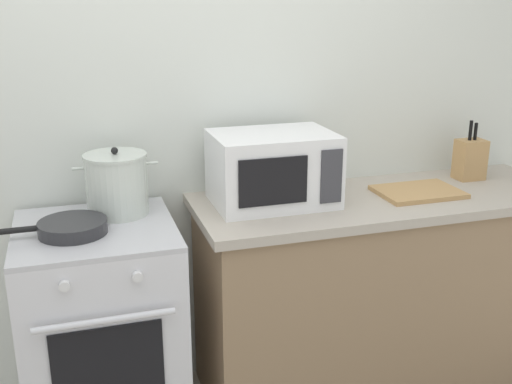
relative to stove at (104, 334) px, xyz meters
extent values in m
cube|color=silver|center=(0.65, 0.37, 0.79)|extent=(4.40, 0.10, 2.50)
cube|color=#8C7051|center=(1.25, 0.02, -0.02)|extent=(1.64, 0.56, 0.88)
cube|color=#ADA393|center=(1.25, 0.02, 0.44)|extent=(1.70, 0.60, 0.04)
cube|color=silver|center=(0.00, 0.00, -0.01)|extent=(0.60, 0.60, 0.90)
cube|color=#B7B7BC|center=(0.00, 0.00, 0.45)|extent=(0.60, 0.60, 0.02)
cube|color=black|center=(0.00, -0.30, 0.06)|extent=(0.39, 0.01, 0.28)
cylinder|color=silver|center=(0.00, -0.33, 0.24)|extent=(0.48, 0.02, 0.02)
cylinder|color=silver|center=(-0.12, -0.31, 0.38)|extent=(0.04, 0.02, 0.04)
cylinder|color=silver|center=(0.12, -0.31, 0.38)|extent=(0.04, 0.02, 0.04)
cylinder|color=silver|center=(0.10, 0.13, 0.58)|extent=(0.24, 0.24, 0.23)
cylinder|color=silver|center=(0.10, 0.13, 0.70)|extent=(0.25, 0.25, 0.01)
sphere|color=black|center=(0.10, 0.13, 0.72)|extent=(0.03, 0.03, 0.03)
cylinder|color=silver|center=(-0.04, 0.13, 0.66)|extent=(0.05, 0.01, 0.01)
cylinder|color=silver|center=(0.24, 0.13, 0.66)|extent=(0.05, 0.01, 0.01)
cylinder|color=#28282B|center=(-0.08, -0.04, 0.48)|extent=(0.25, 0.25, 0.05)
cylinder|color=black|center=(-0.30, -0.04, 0.49)|extent=(0.20, 0.02, 0.02)
cube|color=white|center=(0.74, 0.08, 0.61)|extent=(0.50, 0.36, 0.30)
cube|color=black|center=(0.68, -0.10, 0.61)|extent=(0.28, 0.01, 0.19)
cube|color=#38383D|center=(0.92, -0.10, 0.61)|extent=(0.09, 0.01, 0.22)
cube|color=tan|center=(1.39, 0.00, 0.47)|extent=(0.36, 0.26, 0.02)
cube|color=tan|center=(1.75, 0.14, 0.55)|extent=(0.13, 0.10, 0.19)
cylinder|color=black|center=(1.74, 0.14, 0.70)|extent=(0.02, 0.02, 0.09)
cylinder|color=black|center=(1.77, 0.14, 0.69)|extent=(0.02, 0.02, 0.08)
camera|label=1|loc=(-0.06, -2.26, 1.29)|focal=43.19mm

